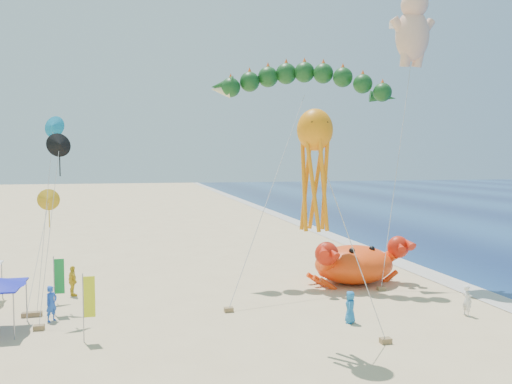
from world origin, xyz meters
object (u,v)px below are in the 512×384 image
(dragon_kite, at_px, (302,87))
(cherub_kite, at_px, (413,26))
(octopus_kite, at_px, (315,161))
(crab_inflatable, at_px, (354,263))

(dragon_kite, height_order, cherub_kite, cherub_kite)
(dragon_kite, relative_size, cherub_kite, 0.73)
(octopus_kite, bearing_deg, cherub_kite, 44.75)
(dragon_kite, distance_m, cherub_kite, 9.05)
(dragon_kite, xyz_separation_m, cherub_kite, (7.90, -0.76, 4.35))
(cherub_kite, relative_size, octopus_kite, 1.91)
(crab_inflatable, xyz_separation_m, dragon_kite, (-3.17, 1.91, 11.98))
(crab_inflatable, bearing_deg, cherub_kite, 13.65)
(crab_inflatable, relative_size, cherub_kite, 0.36)
(cherub_kite, height_order, octopus_kite, cherub_kite)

